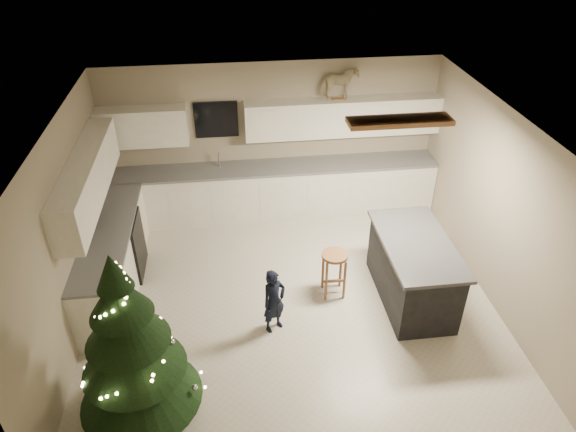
{
  "coord_description": "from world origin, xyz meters",
  "views": [
    {
      "loc": [
        -0.72,
        -5.36,
        4.94
      ],
      "look_at": [
        0.0,
        0.35,
        1.15
      ],
      "focal_mm": 32.0,
      "sensor_mm": 36.0,
      "label": 1
    }
  ],
  "objects_px": {
    "island": "(413,270)",
    "toddler": "(274,301)",
    "bar_stool": "(334,264)",
    "christmas_tree": "(132,354)",
    "rocking_horse": "(339,83)"
  },
  "relations": [
    {
      "from": "island",
      "to": "bar_stool",
      "type": "height_order",
      "value": "island"
    },
    {
      "from": "christmas_tree",
      "to": "rocking_horse",
      "type": "distance_m",
      "value": 5.08
    },
    {
      "from": "bar_stool",
      "to": "toddler",
      "type": "bearing_deg",
      "value": -147.18
    },
    {
      "from": "island",
      "to": "toddler",
      "type": "height_order",
      "value": "island"
    },
    {
      "from": "bar_stool",
      "to": "christmas_tree",
      "type": "bearing_deg",
      "value": -146.34
    },
    {
      "from": "christmas_tree",
      "to": "toddler",
      "type": "height_order",
      "value": "christmas_tree"
    },
    {
      "from": "bar_stool",
      "to": "christmas_tree",
      "type": "height_order",
      "value": "christmas_tree"
    },
    {
      "from": "bar_stool",
      "to": "christmas_tree",
      "type": "distance_m",
      "value": 2.97
    },
    {
      "from": "island",
      "to": "christmas_tree",
      "type": "xyz_separation_m",
      "value": [
        -3.5,
        -1.42,
        0.41
      ]
    },
    {
      "from": "bar_stool",
      "to": "christmas_tree",
      "type": "relative_size",
      "value": 0.32
    },
    {
      "from": "island",
      "to": "toddler",
      "type": "distance_m",
      "value": 1.97
    },
    {
      "from": "toddler",
      "to": "rocking_horse",
      "type": "distance_m",
      "value": 3.65
    },
    {
      "from": "bar_stool",
      "to": "toddler",
      "type": "height_order",
      "value": "toddler"
    },
    {
      "from": "bar_stool",
      "to": "toddler",
      "type": "relative_size",
      "value": 0.74
    },
    {
      "from": "island",
      "to": "toddler",
      "type": "relative_size",
      "value": 1.84
    }
  ]
}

